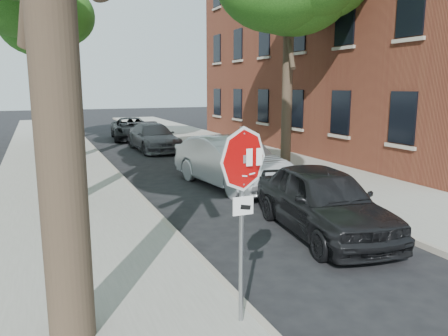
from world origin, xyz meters
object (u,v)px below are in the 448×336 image
(apartment_building, at_px, (381,0))
(car_a, at_px, (323,200))
(car_d, at_px, (131,129))
(car_c, at_px, (154,137))
(tree_far, at_px, (35,8))
(car_b, at_px, (230,162))
(stop_sign, at_px, (243,188))

(apartment_building, bearing_deg, car_a, -135.51)
(car_d, bearing_deg, car_c, -82.78)
(car_d, bearing_deg, tree_far, -167.60)
(apartment_building, bearing_deg, car_c, 167.16)
(apartment_building, relative_size, car_a, 4.58)
(car_a, height_order, car_c, car_a)
(tree_far, relative_size, car_d, 1.95)
(car_d, bearing_deg, car_a, -82.95)
(car_b, bearing_deg, car_d, 84.08)
(apartment_building, xyz_separation_m, car_c, (-11.69, 2.67, -6.98))
(stop_sign, xyz_separation_m, tree_far, (-2.02, 21.14, 5.26))
(apartment_building, distance_m, tree_far, 18.18)
(stop_sign, height_order, car_a, stop_sign)
(tree_far, relative_size, car_b, 1.89)
(apartment_building, xyz_separation_m, stop_sign, (-14.70, -14.03, -5.71))
(car_a, bearing_deg, car_b, 97.54)
(tree_far, bearing_deg, car_b, -68.24)
(stop_sign, height_order, car_d, stop_sign)
(stop_sign, distance_m, car_d, 21.93)
(stop_sign, distance_m, car_b, 8.55)
(car_c, bearing_deg, car_d, 89.49)
(car_c, bearing_deg, car_b, -90.06)
(car_d, bearing_deg, stop_sign, -91.78)
(tree_far, bearing_deg, stop_sign, -84.54)
(car_b, relative_size, car_c, 1.06)
(car_c, bearing_deg, stop_sign, -102.16)
(tree_far, xyz_separation_m, car_d, (4.91, 0.57, -6.55))
(car_b, bearing_deg, apartment_building, 21.00)
(car_b, distance_m, car_d, 13.91)
(apartment_building, xyz_separation_m, car_b, (-11.40, -6.22, -6.84))
(tree_far, bearing_deg, car_c, -41.47)
(stop_sign, height_order, tree_far, tree_far)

